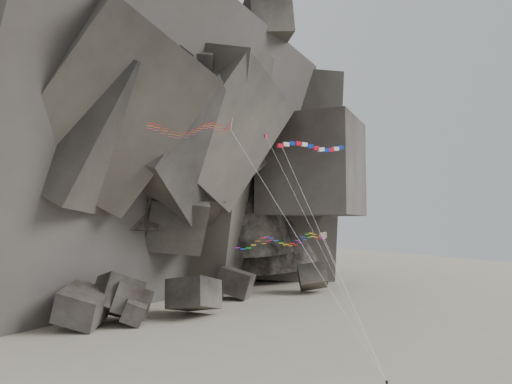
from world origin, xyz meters
TOP-DOWN VIEW (x-y plane):
  - ground at (0.00, 0.00)m, footprint 260.00×260.00m
  - headland at (0.00, 70.00)m, footprint 110.00×70.00m
  - boulder_field at (-6.44, 33.68)m, footprint 82.51×18.31m
  - delta_kite at (-11.27, 4.52)m, footprint 17.08×16.73m
  - banner_kite at (5.67, 3.22)m, footprint 8.92×16.60m
  - parafoil_kite at (-2.56, -0.21)m, footprint 12.61×11.70m
  - pennant_kite at (-2.23, -1.25)m, footprint 4.54×13.07m

SIDE VIEW (x-z plane):
  - ground at x=0.00m, z-range 0.00..0.00m
  - boulder_field at x=-6.44m, z-range -1.89..6.56m
  - parafoil_kite at x=-2.56m, z-range 7.42..20.91m
  - pennant_kite at x=-2.23m, z-range 8.55..32.95m
  - banner_kite at x=5.67m, z-range 12.93..37.41m
  - delta_kite at x=-11.27m, z-range 12.87..39.33m
  - headland at x=0.00m, z-range 0.00..84.00m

